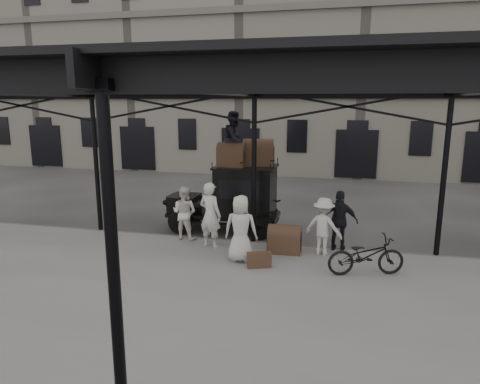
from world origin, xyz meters
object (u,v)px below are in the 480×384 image
Objects in this scene: porter_left at (210,215)px; steamer_trunk_platform at (284,241)px; bicycle at (366,255)px; steamer_trunk_roof_near at (232,157)px; taxi at (236,195)px; porter_official at (340,221)px.

steamer_trunk_platform is (2.08, 0.04, -0.61)m from porter_left.
steamer_trunk_roof_near is at bearing 37.37° from bicycle.
steamer_trunk_platform is (-2.07, 1.09, -0.16)m from bicycle.
steamer_trunk_platform is at bearing -47.89° from taxi.
bicycle is at bearing -34.63° from steamer_trunk_roof_near.
bicycle is (0.63, -1.61, -0.36)m from porter_official.
steamer_trunk_roof_near is at bearing -75.93° from porter_left.
porter_left is 2.12× the size of steamer_trunk_platform.
taxi is 2.00× the size of bicycle.
porter_left is at bearing -96.46° from taxi.
bicycle reaches higher than steamer_trunk_platform.
porter_official is at bearing -19.60° from steamer_trunk_roof_near.
porter_official is (3.29, -1.53, -0.22)m from taxi.
steamer_trunk_roof_near is (0.15, 1.83, 1.41)m from porter_left.
porter_left is 1.02× the size of bicycle.
porter_left reaches higher than bicycle.
porter_left is 2.18× the size of steamer_trunk_roof_near.
bicycle is (3.92, -3.14, -0.58)m from taxi.
porter_official reaches higher than steamer_trunk_platform.
steamer_trunk_roof_near is 3.32m from steamer_trunk_platform.
steamer_trunk_roof_near reaches higher than bicycle.
porter_official is 1.96× the size of steamer_trunk_roof_near.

